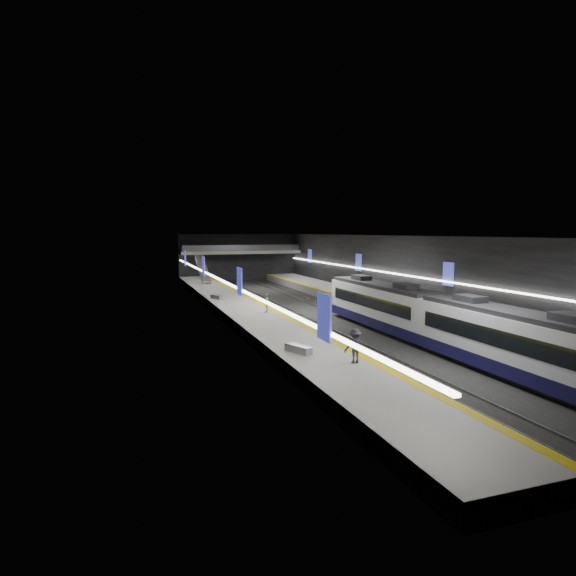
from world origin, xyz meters
name	(u,v)px	position (x,y,z in m)	size (l,w,h in m)	color
ground	(316,314)	(0.00, 0.00, 0.00)	(70.00, 70.00, 0.00)	black
ceiling	(317,236)	(0.00, 0.00, 8.00)	(20.00, 70.00, 0.04)	beige
wall_left	(219,278)	(-10.00, 0.00, 4.00)	(0.04, 70.00, 8.00)	black
wall_right	(402,273)	(10.00, 0.00, 4.00)	(0.04, 70.00, 8.00)	black
wall_back	(238,258)	(0.00, 35.00, 4.00)	(20.00, 0.04, 8.00)	black
platform_left	(245,313)	(-7.50, 0.00, 0.50)	(5.00, 70.00, 1.00)	slate
tile_surface_left	(245,308)	(-7.50, 0.00, 1.01)	(5.00, 70.00, 0.02)	#989893
tactile_strip_left	(267,307)	(-5.30, 0.00, 1.02)	(0.60, 70.00, 0.02)	yellow
platform_right	(381,306)	(7.50, 0.00, 0.50)	(5.00, 70.00, 1.00)	slate
tile_surface_right	(381,301)	(7.50, 0.00, 1.01)	(5.00, 70.00, 0.02)	#989893
tactile_strip_right	(363,302)	(5.30, 0.00, 1.02)	(0.60, 70.00, 0.02)	yellow
rails	(316,313)	(0.00, 0.00, 0.06)	(6.52, 70.00, 0.12)	gray
train	(434,318)	(2.50, -16.22, 2.20)	(2.69, 30.05, 3.60)	#110F39
ad_posters	(313,270)	(0.00, 1.00, 4.50)	(19.94, 53.50, 2.20)	#3A40AE
cove_light_left	(222,280)	(-9.80, 0.00, 3.80)	(0.25, 68.60, 0.12)	white
cove_light_right	(400,274)	(9.80, 0.00, 3.80)	(0.25, 68.60, 0.12)	white
mezzanine_bridge	(241,252)	(0.00, 32.93, 5.04)	(20.00, 3.00, 1.50)	gray
escalator	(203,269)	(-7.50, 26.00, 2.90)	(1.20, 8.00, 0.60)	#99999E
bench_left_near	(298,349)	(-8.63, -18.04, 1.24)	(0.55, 1.98, 0.48)	#99999E
bench_left_far	(217,297)	(-8.97, 7.11, 1.22)	(0.50, 1.80, 0.44)	#99999E
bench_right_near	(447,312)	(9.14, -9.11, 1.20)	(0.45, 1.62, 0.40)	#99999E
bench_right_far	(376,294)	(8.83, 3.46, 1.24)	(0.54, 1.95, 0.48)	#99999E
passenger_right_a	(413,304)	(5.84, -8.48, 1.95)	(0.69, 0.45, 1.90)	#B94554
passenger_right_b	(496,321)	(7.43, -17.03, 1.84)	(0.82, 0.64, 1.68)	teal
passenger_left_a	(267,303)	(-6.27, -3.16, 1.87)	(1.02, 0.42, 1.73)	silver
passenger_left_b	(355,346)	(-6.39, -21.25, 1.99)	(1.28, 0.73, 1.98)	#3B3940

